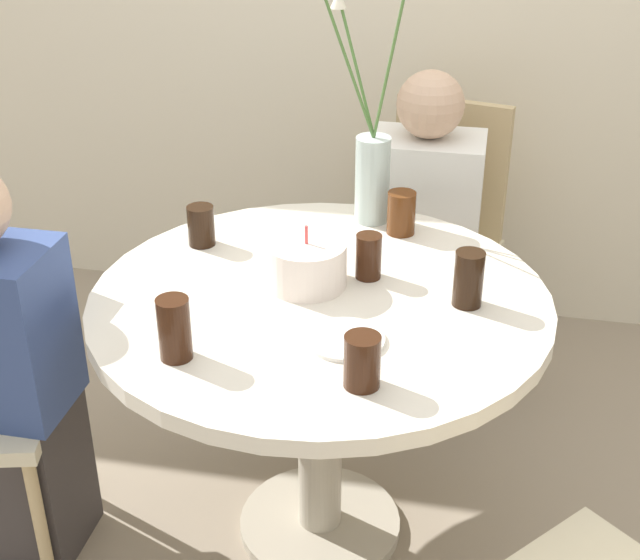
% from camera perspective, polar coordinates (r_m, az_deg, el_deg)
% --- Properties ---
extents(ground_plane, '(16.00, 16.00, 0.00)m').
position_cam_1_polar(ground_plane, '(2.51, -0.00, -15.52)').
color(ground_plane, gray).
extents(dining_table, '(1.08, 1.08, 0.72)m').
position_cam_1_polar(dining_table, '(2.15, -0.00, -4.04)').
color(dining_table, silver).
rests_on(dining_table, ground_plane).
extents(chair_near_front, '(0.48, 0.48, 0.90)m').
position_cam_1_polar(chair_near_front, '(2.96, 7.54, 3.46)').
color(chair_near_front, beige).
rests_on(chair_near_front, ground_plane).
extents(birthday_cake, '(0.19, 0.19, 0.15)m').
position_cam_1_polar(birthday_cake, '(2.10, -0.87, 1.01)').
color(birthday_cake, white).
rests_on(birthday_cake, dining_table).
extents(flower_vase, '(0.27, 0.17, 0.73)m').
position_cam_1_polar(flower_vase, '(2.39, 3.18, 7.97)').
color(flower_vase, '#B2C6C1').
rests_on(flower_vase, dining_table).
extents(side_plate, '(0.17, 0.17, 0.01)m').
position_cam_1_polar(side_plate, '(1.90, 1.61, -3.82)').
color(side_plate, white).
rests_on(side_plate, dining_table).
extents(drink_glass_0, '(0.07, 0.07, 0.13)m').
position_cam_1_polar(drink_glass_0, '(2.04, 9.48, 0.08)').
color(drink_glass_0, black).
rests_on(drink_glass_0, dining_table).
extents(drink_glass_1, '(0.07, 0.07, 0.11)m').
position_cam_1_polar(drink_glass_1, '(1.74, 2.72, -5.22)').
color(drink_glass_1, '#33190C').
rests_on(drink_glass_1, dining_table).
extents(drink_glass_2, '(0.07, 0.07, 0.11)m').
position_cam_1_polar(drink_glass_2, '(2.32, -7.62, 3.47)').
color(drink_glass_2, black).
rests_on(drink_glass_2, dining_table).
extents(drink_glass_3, '(0.08, 0.08, 0.12)m').
position_cam_1_polar(drink_glass_3, '(2.37, 5.22, 4.30)').
color(drink_glass_3, '#51280F').
rests_on(drink_glass_3, dining_table).
extents(drink_glass_4, '(0.06, 0.06, 0.11)m').
position_cam_1_polar(drink_glass_4, '(2.14, 3.13, 1.52)').
color(drink_glass_4, '#33190C').
rests_on(drink_glass_4, dining_table).
extents(drink_glass_5, '(0.07, 0.07, 0.14)m').
position_cam_1_polar(drink_glass_5, '(1.84, -9.30, -3.10)').
color(drink_glass_5, '#33190C').
rests_on(drink_glass_5, dining_table).
extents(person_boy, '(0.34, 0.24, 1.06)m').
position_cam_1_polar(person_boy, '(2.83, 6.54, 2.06)').
color(person_boy, '#383333').
rests_on(person_boy, ground_plane).
extents(person_guest, '(0.34, 0.24, 1.06)m').
position_cam_1_polar(person_guest, '(2.30, -19.77, -6.24)').
color(person_guest, '#383333').
rests_on(person_guest, ground_plane).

